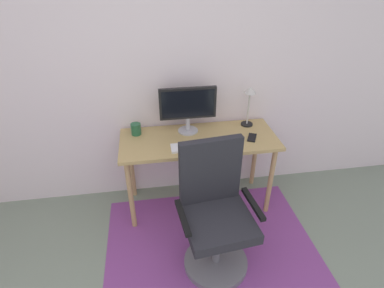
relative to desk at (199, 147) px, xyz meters
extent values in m
cube|color=silver|center=(-0.46, 0.35, 0.64)|extent=(6.00, 0.10, 2.60)
cube|color=#7E3D82|center=(0.01, -0.63, -0.65)|extent=(1.74, 1.49, 0.01)
cube|color=tan|center=(0.00, 0.00, 0.07)|extent=(1.37, 0.55, 0.03)
cylinder|color=tan|center=(-0.62, -0.22, -0.30)|extent=(0.04, 0.04, 0.71)
cylinder|color=tan|center=(0.62, -0.22, -0.30)|extent=(0.04, 0.04, 0.71)
cylinder|color=tan|center=(-0.62, 0.22, -0.30)|extent=(0.04, 0.04, 0.71)
cylinder|color=tan|center=(0.62, 0.22, -0.30)|extent=(0.04, 0.04, 0.71)
cylinder|color=#B2B2B7|center=(-0.08, 0.14, 0.09)|extent=(0.18, 0.18, 0.01)
cylinder|color=#B2B2B7|center=(-0.08, 0.14, 0.16)|extent=(0.04, 0.04, 0.12)
cube|color=black|center=(-0.08, 0.14, 0.36)|extent=(0.49, 0.04, 0.28)
cube|color=black|center=(-0.08, 0.12, 0.36)|extent=(0.45, 0.00, 0.24)
cube|color=white|center=(-0.04, -0.15, 0.10)|extent=(0.43, 0.13, 0.02)
ellipsoid|color=white|center=(0.26, -0.11, 0.10)|extent=(0.06, 0.10, 0.03)
cylinder|color=#245C38|center=(-0.54, 0.15, 0.14)|extent=(0.09, 0.09, 0.10)
cube|color=black|center=(0.46, -0.07, 0.09)|extent=(0.12, 0.16, 0.01)
cylinder|color=black|center=(0.49, 0.17, 0.10)|extent=(0.11, 0.11, 0.01)
cylinder|color=beige|center=(0.49, 0.17, 0.25)|extent=(0.02, 0.02, 0.30)
cone|color=beige|center=(0.49, 0.17, 0.44)|extent=(0.11, 0.11, 0.06)
cylinder|color=slate|center=(0.01, -0.73, -0.63)|extent=(0.50, 0.50, 0.05)
cylinder|color=slate|center=(0.01, -0.73, -0.41)|extent=(0.06, 0.06, 0.38)
cube|color=#232328|center=(0.01, -0.73, -0.18)|extent=(0.53, 0.53, 0.08)
cube|color=#232328|center=(-0.01, -0.53, 0.12)|extent=(0.46, 0.11, 0.52)
cube|color=black|center=(-0.24, -0.76, -0.07)|extent=(0.08, 0.34, 0.03)
cube|color=black|center=(0.27, -0.71, -0.07)|extent=(0.08, 0.34, 0.03)
camera|label=1|loc=(-0.41, -2.27, 1.44)|focal=28.66mm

